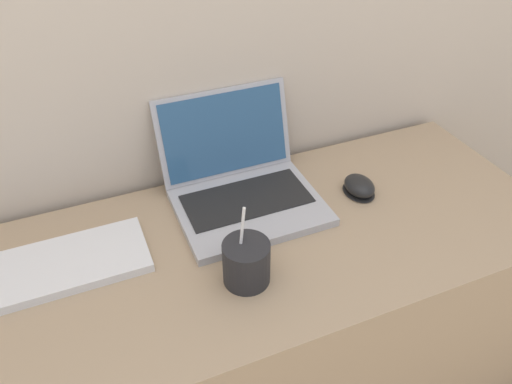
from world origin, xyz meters
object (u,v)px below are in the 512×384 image
(drink_cup, at_px, (246,262))
(external_keyboard, at_px, (50,268))
(laptop, at_px, (241,182))
(computer_mouse, at_px, (359,187))

(drink_cup, relative_size, external_keyboard, 0.44)
(drink_cup, bearing_deg, laptop, 70.76)
(computer_mouse, xyz_separation_m, external_keyboard, (-0.72, 0.01, -0.01))
(external_keyboard, bearing_deg, computer_mouse, -1.12)
(laptop, relative_size, computer_mouse, 3.56)
(external_keyboard, bearing_deg, drink_cup, -25.52)
(drink_cup, height_order, external_keyboard, drink_cup)
(laptop, xyz_separation_m, external_keyboard, (-0.45, -0.08, -0.04))
(drink_cup, distance_m, external_keyboard, 0.40)
(computer_mouse, bearing_deg, external_keyboard, 178.88)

